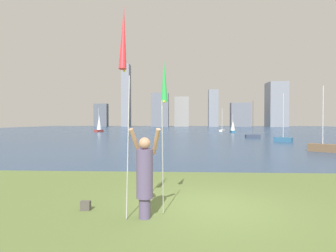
{
  "coord_description": "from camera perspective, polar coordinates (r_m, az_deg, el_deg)",
  "views": [
    {
      "loc": [
        -0.78,
        -7.14,
        2.17
      ],
      "look_at": [
        -1.96,
        15.79,
        1.77
      ],
      "focal_mm": 30.13,
      "sensor_mm": 36.0,
      "label": 1
    }
  ],
  "objects": [
    {
      "name": "ground",
      "position": [
        58.14,
        3.72,
        -1.21
      ],
      "size": [
        120.0,
        138.0,
        0.12
      ],
      "color": "#5B7038"
    },
    {
      "name": "person",
      "position": [
        6.39,
        -4.73,
        -9.64
      ],
      "size": [
        0.74,
        0.55,
        2.02
      ],
      "rotation": [
        0.0,
        0.0,
        -0.14
      ],
      "color": "#594C72",
      "rests_on": "ground"
    },
    {
      "name": "kite_flag_left",
      "position": [
        6.21,
        -8.98,
        16.33
      ],
      "size": [
        0.16,
        0.84,
        4.62
      ],
      "color": "#B2B2B7",
      "rests_on": "ground"
    },
    {
      "name": "kite_flag_right",
      "position": [
        6.91,
        -0.79,
        8.31
      ],
      "size": [
        0.16,
        0.98,
        3.65
      ],
      "color": "#B2B2B7",
      "rests_on": "ground"
    },
    {
      "name": "bag",
      "position": [
        7.39,
        -16.33,
        -15.21
      ],
      "size": [
        0.23,
        0.14,
        0.23
      ],
      "color": "#4C4742",
      "rests_on": "ground"
    },
    {
      "name": "sailboat_0",
      "position": [
        22.83,
        28.81,
        -3.78
      ],
      "size": [
        1.89,
        1.72,
        4.67
      ],
      "color": "brown",
      "rests_on": "ground"
    },
    {
      "name": "sailboat_1",
      "position": [
        54.17,
        12.98,
        -0.2
      ],
      "size": [
        0.86,
        1.68,
        3.62
      ],
      "color": "#2D6084",
      "rests_on": "ground"
    },
    {
      "name": "sailboat_3",
      "position": [
        58.43,
        -13.78,
        0.36
      ],
      "size": [
        1.62,
        2.05,
        4.74
      ],
      "color": "maroon",
      "rests_on": "ground"
    },
    {
      "name": "sailboat_5",
      "position": [
        37.94,
        16.79,
        -1.88
      ],
      "size": [
        1.92,
        0.7,
        4.84
      ],
      "color": "#333D51",
      "rests_on": "ground"
    },
    {
      "name": "sailboat_6",
      "position": [
        31.94,
        22.26,
        -2.43
      ],
      "size": [
        1.85,
        1.67,
        5.14
      ],
      "color": "#2D6084",
      "rests_on": "ground"
    },
    {
      "name": "sailboat_7",
      "position": [
        60.87,
        10.88,
        -0.78
      ],
      "size": [
        1.58,
        3.07,
        4.95
      ],
      "color": "white",
      "rests_on": "ground"
    },
    {
      "name": "skyline_tower_0",
      "position": [
        117.39,
        -13.38,
        2.15
      ],
      "size": [
        5.3,
        3.09,
        9.23
      ],
      "color": "#565B66",
      "rests_on": "ground"
    },
    {
      "name": "skyline_tower_1",
      "position": [
        113.74,
        -8.46,
        6.08
      ],
      "size": [
        3.11,
        4.86,
        24.58
      ],
      "color": "gray",
      "rests_on": "ground"
    },
    {
      "name": "skyline_tower_2",
      "position": [
        110.34,
        -1.61,
        3.25
      ],
      "size": [
        6.63,
        5.37,
        13.05
      ],
      "color": "slate",
      "rests_on": "ground"
    },
    {
      "name": "skyline_tower_3",
      "position": [
        113.62,
        2.77,
        2.88
      ],
      "size": [
        5.66,
        5.14,
        11.87
      ],
      "color": "gray",
      "rests_on": "ground"
    },
    {
      "name": "skyline_tower_4",
      "position": [
        110.26,
        9.13,
        3.56
      ],
      "size": [
        3.65,
        3.33,
        14.29
      ],
      "color": "gray",
      "rests_on": "ground"
    },
    {
      "name": "skyline_tower_5",
      "position": [
        113.76,
        14.45,
        2.21
      ],
      "size": [
        7.7,
        3.58,
        9.32
      ],
      "color": "slate",
      "rests_on": "ground"
    },
    {
      "name": "skyline_tower_6",
      "position": [
        117.4,
        21.07,
        4.06
      ],
      "size": [
        6.9,
        7.96,
        17.19
      ],
      "color": "gray",
      "rests_on": "ground"
    }
  ]
}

